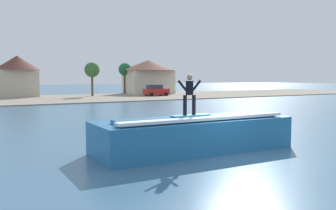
{
  "coord_description": "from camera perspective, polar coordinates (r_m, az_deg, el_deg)",
  "views": [
    {
      "loc": [
        -9.3,
        -11.71,
        3.28
      ],
      "look_at": [
        -0.66,
        3.86,
        1.85
      ],
      "focal_mm": 38.71,
      "sensor_mm": 36.0,
      "label": 1
    }
  ],
  "objects": [
    {
      "name": "ground_plane",
      "position": [
        15.3,
        9.31,
        -7.85
      ],
      "size": [
        260.0,
        260.0,
        0.0
      ],
      "primitive_type": "plane",
      "color": "#3B6382"
    },
    {
      "name": "house_small_cottage",
      "position": [
        60.58,
        -22.6,
        4.58
      ],
      "size": [
        6.91,
        6.91,
        6.42
      ],
      "color": "beige",
      "rests_on": "ground_plane"
    },
    {
      "name": "surfboard",
      "position": [
        15.37,
        3.58,
        -1.64
      ],
      "size": [
        1.82,
        0.52,
        0.06
      ],
      "color": "#33A5CC",
      "rests_on": "wave_crest"
    },
    {
      "name": "surfer",
      "position": [
        15.19,
        3.41,
        2.01
      ],
      "size": [
        1.14,
        0.32,
        1.71
      ],
      "color": "black",
      "rests_on": "surfboard"
    },
    {
      "name": "car_far_shore",
      "position": [
        58.4,
        -1.93,
        2.3
      ],
      "size": [
        4.02,
        2.08,
        1.86
      ],
      "color": "red",
      "rests_on": "ground_plane"
    },
    {
      "name": "wave_crest",
      "position": [
        15.95,
        4.19,
        -4.56
      ],
      "size": [
        8.82,
        2.92,
        1.58
      ],
      "color": "#24699D",
      "rests_on": "ground_plane"
    },
    {
      "name": "tree_short_bushy",
      "position": [
        58.35,
        -11.88,
        5.38
      ],
      "size": [
        2.36,
        2.36,
        5.43
      ],
      "color": "brown",
      "rests_on": "ground_plane"
    },
    {
      "name": "house_gabled_white",
      "position": [
        66.19,
        -3.11,
        4.89
      ],
      "size": [
        9.95,
        9.95,
        6.16
      ],
      "color": "beige",
      "rests_on": "ground_plane"
    },
    {
      "name": "shoreline_bank",
      "position": [
        53.1,
        -18.88,
        0.87
      ],
      "size": [
        120.0,
        19.63,
        0.12
      ],
      "color": "gray",
      "rests_on": "ground_plane"
    },
    {
      "name": "tree_tall_bare",
      "position": [
        65.79,
        -6.79,
        5.42
      ],
      "size": [
        2.32,
        2.32,
        5.62
      ],
      "color": "brown",
      "rests_on": "ground_plane"
    }
  ]
}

